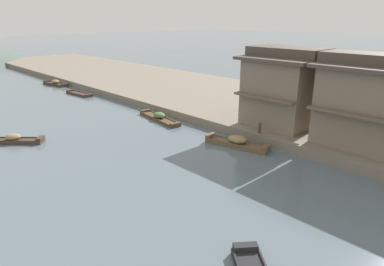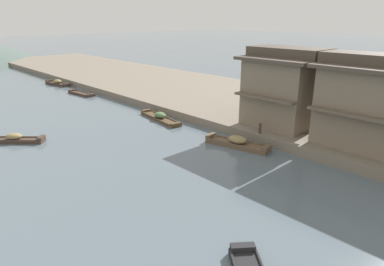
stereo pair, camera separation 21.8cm
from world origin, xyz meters
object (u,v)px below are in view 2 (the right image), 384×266
Objects in this scene: house_waterfront_tall at (286,87)px; boat_moored_far at (81,94)px; house_waterfront_second at (373,102)px; boat_midriver_drifting at (15,139)px; mooring_post_dock_mid at (260,128)px; boat_moored_nearest at (58,83)px; boat_upstream_distant at (237,143)px; boat_moored_second at (160,117)px.

boat_moored_far is at bearing 102.80° from house_waterfront_tall.
boat_midriver_drifting is at bearing 131.04° from house_waterfront_second.
house_waterfront_second is 7.69m from mooring_post_dock_mid.
boat_moored_far is 0.64× the size of house_waterfront_second.
house_waterfront_second reaches higher than boat_midriver_drifting.
boat_moored_nearest is 0.67× the size of house_waterfront_second.
house_waterfront_second is at bearing -53.46° from boat_upstream_distant.
house_waterfront_tall reaches higher than boat_upstream_distant.
mooring_post_dock_mid is (1.96, -0.53, 0.81)m from boat_upstream_distant.
house_waterfront_second and house_waterfront_tall have the same top height.
house_waterfront_second is (4.80, -39.91, 3.44)m from boat_moored_nearest.
house_waterfront_tall is (0.40, 6.75, 0.01)m from house_waterfront_second.
house_waterfront_second is at bearing -80.56° from boat_moored_far.
boat_moored_second is at bearing -13.80° from boat_midriver_drifting.
boat_upstream_distant is 0.72× the size of house_waterfront_second.
boat_moored_nearest is at bearing 96.85° from house_waterfront_second.
mooring_post_dock_mid is (1.57, -33.43, 0.83)m from boat_moored_nearest.
mooring_post_dock_mid is at bearing -87.31° from boat_moored_nearest.
house_waterfront_tall is at bearing 4.41° from mooring_post_dock_mid.
boat_moored_far is 25.86m from house_waterfront_tall.
boat_moored_far is at bearing -93.34° from boat_moored_nearest.
boat_moored_second is at bearing -88.95° from boat_moored_far.
house_waterfront_tall is (17.18, -12.53, 3.48)m from boat_midriver_drifting.
house_waterfront_tall is 8.09× the size of mooring_post_dock_mid.
boat_moored_nearest is 32.90m from boat_upstream_distant.
mooring_post_dock_mid is (13.55, -12.81, 0.87)m from boat_midriver_drifting.
boat_upstream_distant is 2.19m from mooring_post_dock_mid.
mooring_post_dock_mid is at bearing -15.17° from boat_upstream_distant.
house_waterfront_tall reaches higher than boat_moored_far.
mooring_post_dock_mid reaches higher than boat_moored_far.
boat_upstream_distant is (0.08, -24.72, 0.17)m from boat_moored_far.
house_waterfront_tall reaches higher than boat_moored_nearest.
boat_moored_nearest is 0.94× the size of boat_upstream_distant.
boat_moored_second is 1.17× the size of boat_upstream_distant.
boat_moored_nearest is at bearing 89.31° from boat_upstream_distant.
house_waterfront_second reaches higher than boat_moored_second.
boat_moored_second is 9.38m from boat_upstream_distant.
boat_moored_far is 0.90× the size of boat_upstream_distant.
house_waterfront_second is 6.76m from house_waterfront_tall.
boat_upstream_distant is at bearing -91.21° from boat_moored_second.
boat_upstream_distant is 6.56m from house_waterfront_tall.
boat_midriver_drifting is (-11.51, -12.45, 0.12)m from boat_moored_far.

